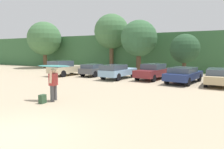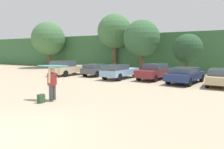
{
  "view_description": "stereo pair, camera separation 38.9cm",
  "coord_description": "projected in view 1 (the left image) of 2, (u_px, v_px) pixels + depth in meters",
  "views": [
    {
      "loc": [
        5.69,
        -4.22,
        2.64
      ],
      "look_at": [
        -0.78,
        8.45,
        1.07
      ],
      "focal_mm": 33.71,
      "sensor_mm": 36.0,
      "label": 1
    },
    {
      "loc": [
        6.03,
        -4.04,
        2.64
      ],
      "look_at": [
        -0.78,
        8.45,
        1.07
      ],
      "focal_mm": 33.71,
      "sensor_mm": 36.0,
      "label": 2
    }
  ],
  "objects": [
    {
      "name": "ground_plane",
      "position": [
        12.0,
        136.0,
        6.6
      ],
      "size": [
        120.0,
        120.0,
        0.0
      ],
      "primitive_type": "plane",
      "color": "tan"
    },
    {
      "name": "hillside_ridge",
      "position": [
        178.0,
        52.0,
        32.12
      ],
      "size": [
        108.0,
        12.0,
        5.04
      ],
      "primitive_type": "cube",
      "color": "#38663D",
      "rests_on": "ground_plane"
    },
    {
      "name": "tree_left",
      "position": [
        44.0,
        39.0,
        33.13
      ],
      "size": [
        5.25,
        5.25,
        7.26
      ],
      "color": "brown",
      "rests_on": "ground_plane"
    },
    {
      "name": "tree_center",
      "position": [
        112.0,
        32.0,
        29.67
      ],
      "size": [
        4.87,
        4.87,
        7.87
      ],
      "color": "brown",
      "rests_on": "ground_plane"
    },
    {
      "name": "tree_center_left",
      "position": [
        139.0,
        39.0,
        25.21
      ],
      "size": [
        4.36,
        4.36,
        6.37
      ],
      "color": "brown",
      "rests_on": "ground_plane"
    },
    {
      "name": "tree_ridge_back",
      "position": [
        185.0,
        49.0,
        22.17
      ],
      "size": [
        3.08,
        3.08,
        4.47
      ],
      "color": "brown",
      "rests_on": "ground_plane"
    },
    {
      "name": "parked_car_champagne",
      "position": [
        66.0,
        68.0,
        22.9
      ],
      "size": [
        2.34,
        4.51,
        1.63
      ],
      "rotation": [
        0.0,
        0.0,
        1.45
      ],
      "color": "beige",
      "rests_on": "ground_plane"
    },
    {
      "name": "parked_car_dark_gray",
      "position": [
        95.0,
        69.0,
        22.56
      ],
      "size": [
        2.07,
        4.06,
        1.29
      ],
      "rotation": [
        0.0,
        0.0,
        1.48
      ],
      "color": "#4C4F54",
      "rests_on": "ground_plane"
    },
    {
      "name": "parked_car_sky_blue",
      "position": [
        117.0,
        71.0,
        20.1
      ],
      "size": [
        2.16,
        4.64,
        1.4
      ],
      "rotation": [
        0.0,
        0.0,
        1.48
      ],
      "color": "#84ADD1",
      "rests_on": "ground_plane"
    },
    {
      "name": "parked_car_maroon",
      "position": [
        153.0,
        71.0,
        19.74
      ],
      "size": [
        2.46,
        4.73,
        1.47
      ],
      "rotation": [
        0.0,
        0.0,
        1.41
      ],
      "color": "maroon",
      "rests_on": "ground_plane"
    },
    {
      "name": "parked_car_navy",
      "position": [
        184.0,
        74.0,
        17.54
      ],
      "size": [
        2.66,
        5.05,
        1.32
      ],
      "rotation": [
        0.0,
        0.0,
        1.4
      ],
      "color": "navy",
      "rests_on": "ground_plane"
    },
    {
      "name": "parked_car_tan",
      "position": [
        220.0,
        76.0,
        16.23
      ],
      "size": [
        2.06,
        4.77,
        1.32
      ],
      "rotation": [
        0.0,
        0.0,
        1.53
      ],
      "color": "tan",
      "rests_on": "ground_plane"
    },
    {
      "name": "person_adult",
      "position": [
        53.0,
        83.0,
        11.17
      ],
      "size": [
        0.4,
        0.82,
        1.74
      ],
      "rotation": [
        0.0,
        0.0,
        3.35
      ],
      "color": "#4C4C51",
      "rests_on": "ground_plane"
    },
    {
      "name": "surfboard_teal",
      "position": [
        54.0,
        66.0,
        11.12
      ],
      "size": [
        1.91,
        0.96,
        0.11
      ],
      "rotation": [
        0.0,
        0.0,
        3.39
      ],
      "color": "teal"
    },
    {
      "name": "backpack_dropped",
      "position": [
        42.0,
        99.0,
        10.69
      ],
      "size": [
        0.24,
        0.34,
        0.45
      ],
      "color": "#2D4C33",
      "rests_on": "ground_plane"
    }
  ]
}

